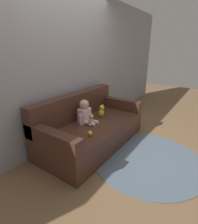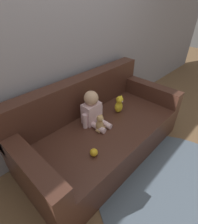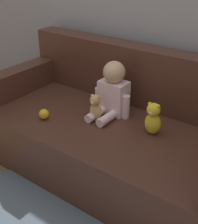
{
  "view_description": "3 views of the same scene",
  "coord_description": "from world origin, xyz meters",
  "views": [
    {
      "loc": [
        -2.2,
        -1.64,
        1.61
      ],
      "look_at": [
        0.01,
        -0.12,
        0.62
      ],
      "focal_mm": 28.0,
      "sensor_mm": 36.0,
      "label": 1
    },
    {
      "loc": [
        -1.17,
        -1.05,
        1.66
      ],
      "look_at": [
        -0.1,
        -0.02,
        0.64
      ],
      "focal_mm": 28.0,
      "sensor_mm": 36.0,
      "label": 2
    },
    {
      "loc": [
        1.08,
        -1.6,
        1.51
      ],
      "look_at": [
        0.01,
        -0.14,
        0.55
      ],
      "focal_mm": 50.0,
      "sensor_mm": 36.0,
      "label": 3
    }
  ],
  "objects": [
    {
      "name": "couch",
      "position": [
        0.0,
        0.06,
        0.29
      ],
      "size": [
        1.97,
        0.96,
        0.86
      ],
      "color": "#47281E",
      "rests_on": "ground_plane"
    },
    {
      "name": "plush_toy_side",
      "position": [
        0.32,
        0.04,
        0.52
      ],
      "size": [
        0.11,
        0.1,
        0.23
      ],
      "color": "yellow",
      "rests_on": "couch"
    },
    {
      "name": "person_baby",
      "position": [
        -0.06,
        0.12,
        0.58
      ],
      "size": [
        0.3,
        0.33,
        0.4
      ],
      "color": "silver",
      "rests_on": "couch"
    },
    {
      "name": "ground_plane",
      "position": [
        0.0,
        0.0,
        0.0
      ],
      "size": [
        12.0,
        12.0,
        0.0
      ],
      "primitive_type": "plane",
      "color": "brown"
    },
    {
      "name": "teddy_bear_brown",
      "position": [
        -0.1,
        -0.03,
        0.5
      ],
      "size": [
        0.11,
        0.09,
        0.19
      ],
      "color": "tan",
      "rests_on": "couch"
    },
    {
      "name": "wall_back",
      "position": [
        0.0,
        0.57,
        1.3
      ],
      "size": [
        8.0,
        0.05,
        2.6
      ],
      "color": "#93939E",
      "rests_on": "ground_plane"
    },
    {
      "name": "floor_rug",
      "position": [
        0.1,
        -0.95,
        0.01
      ],
      "size": [
        1.66,
        1.66,
        0.01
      ],
      "color": "slate",
      "rests_on": "ground_plane"
    },
    {
      "name": "toy_ball",
      "position": [
        -0.4,
        -0.24,
        0.45
      ],
      "size": [
        0.07,
        0.07,
        0.07
      ],
      "color": "gold",
      "rests_on": "couch"
    }
  ]
}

